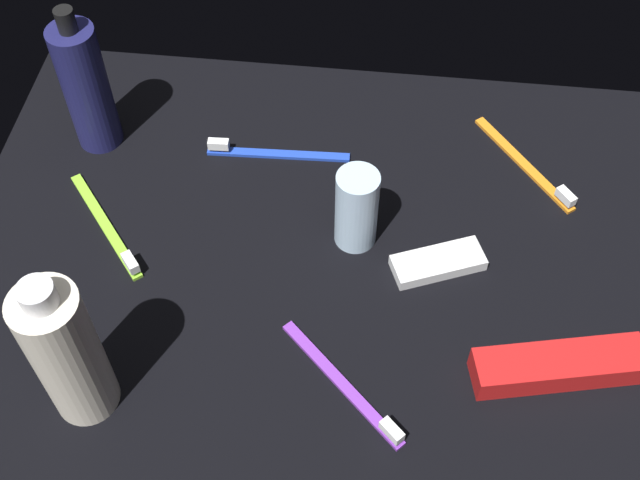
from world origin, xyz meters
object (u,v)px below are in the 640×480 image
deodorant_stick (357,209)px  toothbrush_purple (349,389)px  lotion_bottle (86,87)px  snack_bar_white (438,264)px  toothbrush_blue (269,152)px  toothpaste_box_red (558,366)px  toothbrush_lime (109,229)px  bodywash_bottle (66,353)px  toothbrush_orange (530,167)px

deodorant_stick → toothbrush_purple: size_ratio=0.76×
lotion_bottle → snack_bar_white: size_ratio=1.92×
toothbrush_blue → deodorant_stick: bearing=135.1°
toothpaste_box_red → toothbrush_purple: bearing=-0.8°
lotion_bottle → toothbrush_blue: bearing=178.8°
toothbrush_lime → toothpaste_box_red: toothpaste_box_red is taller
lotion_bottle → toothbrush_blue: (-21.91, 0.46, -8.22)cm
toothbrush_purple → toothpaste_box_red: (-21.07, -4.49, 0.99)cm
bodywash_bottle → snack_bar_white: size_ratio=1.92×
bodywash_bottle → toothbrush_purple: 27.78cm
toothbrush_orange → bodywash_bottle: bearing=38.4°
toothbrush_orange → lotion_bottle: bearing=0.6°
bodywash_bottle → toothbrush_lime: (3.55, -20.83, -8.60)cm
lotion_bottle → toothbrush_orange: bearing=-179.4°
toothbrush_purple → snack_bar_white: (-8.60, -16.54, 0.14)cm
bodywash_bottle → deodorant_stick: size_ratio=1.90×
bodywash_bottle → toothbrush_blue: bodywash_bottle is taller
toothbrush_blue → toothpaste_box_red: bearing=141.4°
toothbrush_orange → snack_bar_white: 19.47cm
toothbrush_orange → toothpaste_box_red: toothpaste_box_red is taller
deodorant_stick → toothbrush_lime: size_ratio=0.72×
toothbrush_lime → toothbrush_orange: size_ratio=0.98×
deodorant_stick → toothbrush_blue: size_ratio=0.58×
bodywash_bottle → toothbrush_blue: (-13.23, -35.19, -8.60)cm
bodywash_bottle → toothbrush_orange: 58.96cm
snack_bar_white → lotion_bottle: bearing=-42.1°
bodywash_bottle → toothbrush_orange: (-45.69, -36.26, -8.60)cm
bodywash_bottle → toothbrush_lime: 22.81cm
lotion_bottle → toothbrush_lime: bearing=109.1°
deodorant_stick → toothbrush_orange: (-20.59, -12.87, -4.66)cm
lotion_bottle → deodorant_stick: (-33.77, 12.26, -3.56)cm
lotion_bottle → snack_bar_white: lotion_bottle is taller
lotion_bottle → toothbrush_lime: (-5.13, 14.82, -8.22)cm
bodywash_bottle → deodorant_stick: (-25.09, -23.39, -3.94)cm
lotion_bottle → toothpaste_box_red: lotion_bottle is taller
lotion_bottle → deodorant_stick: size_ratio=1.90×
toothbrush_orange → snack_bar_white: bearing=55.9°
toothbrush_lime → deodorant_stick: bearing=-174.9°
bodywash_bottle → toothbrush_purple: (-26.16, -3.61, -8.60)cm
bodywash_bottle → toothpaste_box_red: bearing=-170.3°
toothbrush_purple → toothbrush_blue: same height
lotion_bottle → toothbrush_orange: (-54.37, -0.61, -8.22)cm
deodorant_stick → toothbrush_orange: size_ratio=0.70×
toothbrush_blue → toothpaste_box_red: (-34.00, 27.10, 0.99)cm
bodywash_bottle → lotion_bottle: bearing=-76.3°
toothpaste_box_red → snack_bar_white: 17.36cm
toothpaste_box_red → snack_bar_white: bearing=-56.8°
lotion_bottle → bodywash_bottle: (-8.68, 35.65, 0.38)cm
toothpaste_box_red → deodorant_stick: bearing=-47.4°
toothbrush_lime → toothbrush_blue: size_ratio=0.81×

